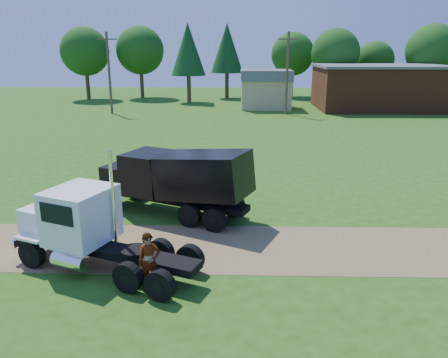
{
  "coord_description": "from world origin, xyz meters",
  "views": [
    {
      "loc": [
        0.2,
        -15.14,
        7.31
      ],
      "look_at": [
        -0.27,
        3.78,
        1.6
      ],
      "focal_mm": 35.0,
      "sensor_mm": 36.0,
      "label": 1
    }
  ],
  "objects_px": {
    "black_dump_truck": "(177,178)",
    "spectator_a": "(149,262)",
    "white_semi_tractor": "(83,227)",
    "orange_pickup": "(167,168)"
  },
  "relations": [
    {
      "from": "black_dump_truck",
      "to": "spectator_a",
      "type": "xyz_separation_m",
      "value": [
        -0.08,
        -6.41,
        -0.8
      ]
    },
    {
      "from": "spectator_a",
      "to": "black_dump_truck",
      "type": "bearing_deg",
      "value": 71.05
    },
    {
      "from": "white_semi_tractor",
      "to": "spectator_a",
      "type": "height_order",
      "value": "white_semi_tractor"
    },
    {
      "from": "black_dump_truck",
      "to": "spectator_a",
      "type": "bearing_deg",
      "value": -66.37
    },
    {
      "from": "black_dump_truck",
      "to": "spectator_a",
      "type": "relative_size",
      "value": 3.87
    },
    {
      "from": "white_semi_tractor",
      "to": "spectator_a",
      "type": "relative_size",
      "value": 3.61
    },
    {
      "from": "spectator_a",
      "to": "white_semi_tractor",
      "type": "bearing_deg",
      "value": 129.31
    },
    {
      "from": "black_dump_truck",
      "to": "spectator_a",
      "type": "distance_m",
      "value": 6.46
    },
    {
      "from": "white_semi_tractor",
      "to": "spectator_a",
      "type": "bearing_deg",
      "value": -10.06
    },
    {
      "from": "white_semi_tractor",
      "to": "orange_pickup",
      "type": "bearing_deg",
      "value": 104.21
    }
  ]
}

